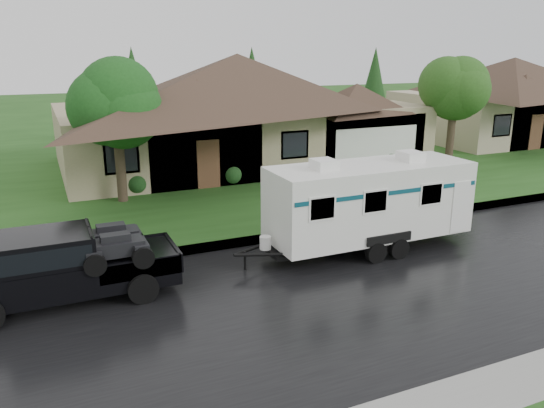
{
  "coord_description": "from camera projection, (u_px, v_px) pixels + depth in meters",
  "views": [
    {
      "loc": [
        -7.76,
        -12.56,
        5.91
      ],
      "look_at": [
        -1.34,
        2.0,
        1.28
      ],
      "focal_mm": 35.0,
      "sensor_mm": 36.0,
      "label": 1
    }
  ],
  "objects": [
    {
      "name": "travel_trailer",
      "position": [
        369.0,
        200.0,
        15.97
      ],
      "size": [
        6.57,
        2.31,
        2.95
      ],
      "color": "white",
      "rests_on": "ground"
    },
    {
      "name": "house_neighbor",
      "position": [
        516.0,
        90.0,
        36.0
      ],
      "size": [
        15.12,
        9.72,
        6.45
      ],
      "color": "tan",
      "rests_on": "lawn"
    },
    {
      "name": "road",
      "position": [
        380.0,
        284.0,
        13.94
      ],
      "size": [
        140.0,
        8.0,
        0.01
      ],
      "primitive_type": "cube",
      "color": "black",
      "rests_on": "ground"
    },
    {
      "name": "shrub_row",
      "position": [
        274.0,
        169.0,
        24.46
      ],
      "size": [
        13.6,
        1.0,
        1.0
      ],
      "color": "#143814",
      "rests_on": "lawn"
    },
    {
      "name": "curb",
      "position": [
        306.0,
        232.0,
        17.65
      ],
      "size": [
        140.0,
        0.5,
        0.15
      ],
      "primitive_type": "cube",
      "color": "gray",
      "rests_on": "ground"
    },
    {
      "name": "house_main",
      "position": [
        244.0,
        96.0,
        27.73
      ],
      "size": [
        19.44,
        10.8,
        6.9
      ],
      "color": "#988A66",
      "rests_on": "lawn"
    },
    {
      "name": "tree_right_green",
      "position": [
        455.0,
        87.0,
        26.87
      ],
      "size": [
        3.46,
        3.46,
        5.72
      ],
      "color": "#382B1E",
      "rests_on": "lawn"
    },
    {
      "name": "ground",
      "position": [
        340.0,
        258.0,
        15.69
      ],
      "size": [
        140.0,
        140.0,
        0.0
      ],
      "primitive_type": "plane",
      "color": "#1F4A17",
      "rests_on": "ground"
    },
    {
      "name": "pickup_truck",
      "position": [
        60.0,
        265.0,
        12.73
      ],
      "size": [
        5.32,
        2.02,
        1.77
      ],
      "color": "black",
      "rests_on": "ground"
    },
    {
      "name": "tree_left_green",
      "position": [
        116.0,
        106.0,
        20.05
      ],
      "size": [
        3.26,
        3.26,
        5.4
      ],
      "color": "#382B1E",
      "rests_on": "lawn"
    },
    {
      "name": "lawn",
      "position": [
        198.0,
        162.0,
        28.85
      ],
      "size": [
        140.0,
        26.0,
        0.15
      ],
      "primitive_type": "cube",
      "color": "#1F4A17",
      "rests_on": "ground"
    }
  ]
}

